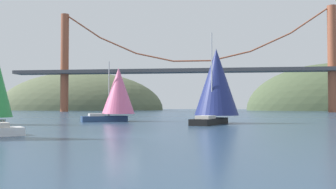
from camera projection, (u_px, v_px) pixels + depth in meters
The scene contains 5 objects.
ground_plane at pixel (123, 136), 25.89m from camera, with size 360.00×360.00×0.00m, color #2D4760.
headland_left at pixel (80, 110), 166.50m from camera, with size 78.77×44.00×35.68m, color #5B6647.
suspension_bridge at pixel (192, 67), 120.60m from camera, with size 126.69×6.00×34.92m.
sailboat_navy_sail at pixel (216, 84), 44.44m from camera, with size 7.03×10.00×11.10m.
sailboat_pink_spinnaker at pixel (117, 93), 49.94m from camera, with size 8.04×6.40×8.35m.
Camera 1 is at (6.40, -25.38, 2.27)m, focal length 38.03 mm.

